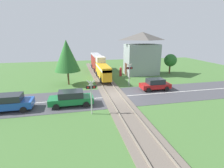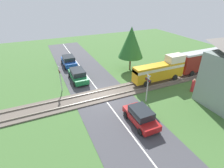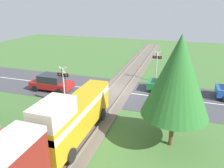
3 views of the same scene
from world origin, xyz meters
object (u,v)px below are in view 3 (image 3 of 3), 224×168
object	(u,v)px
crossing_signal_east_approach	(63,81)
train	(34,154)
car_near_crossing	(173,84)
car_far_side	(52,82)
crossing_signal_west_approach	(157,62)
pedestrian_by_station	(0,140)

from	to	relation	value
crossing_signal_east_approach	train	bearing A→B (deg)	111.45
car_near_crossing	crossing_signal_east_approach	xyz separation A→B (m)	(7.83, 5.33, 1.25)
car_far_side	car_near_crossing	bearing A→B (deg)	-164.74
train	car_near_crossing	xyz separation A→B (m)	(-4.82, -13.00, -1.07)
car_far_side	crossing_signal_east_approach	size ratio (longest dim) A/B	1.20
train	car_near_crossing	world-z (taller)	train
crossing_signal_west_approach	train	bearing A→B (deg)	78.96
car_far_side	crossing_signal_west_approach	distance (m)	10.33
car_near_crossing	crossing_signal_east_approach	distance (m)	9.56
car_far_side	crossing_signal_east_approach	xyz separation A→B (m)	(-2.72, 2.45, 1.27)
train	crossing_signal_east_approach	world-z (taller)	train
car_near_crossing	crossing_signal_east_approach	world-z (taller)	crossing_signal_east_approach
car_far_side	crossing_signal_west_approach	size ratio (longest dim) A/B	1.20
car_near_crossing	pedestrian_by_station	distance (m)	14.14
train	crossing_signal_west_approach	bearing A→B (deg)	-101.04
car_near_crossing	crossing_signal_west_approach	world-z (taller)	crossing_signal_west_approach
car_near_crossing	car_far_side	world-z (taller)	car_near_crossing
crossing_signal_west_approach	crossing_signal_east_approach	distance (m)	9.84
crossing_signal_west_approach	crossing_signal_east_approach	xyz separation A→B (m)	(6.03, 7.78, 0.00)
car_near_crossing	pedestrian_by_station	xyz separation A→B (m)	(8.30, 11.45, -0.04)
crossing_signal_west_approach	pedestrian_by_station	distance (m)	15.40
crossing_signal_east_approach	crossing_signal_west_approach	bearing A→B (deg)	-127.78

